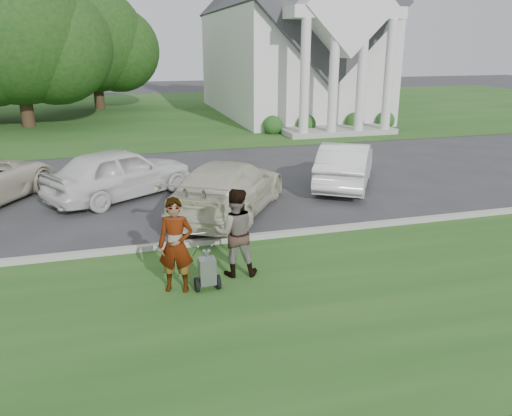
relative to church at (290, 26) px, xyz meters
name	(u,v)px	position (x,y,z in m)	size (l,w,h in m)	color
ground	(250,249)	(-9.00, -23.11, -5.94)	(120.00, 120.00, 0.00)	#333335
grass_strip	(291,308)	(-9.00, -26.11, -5.93)	(80.00, 7.00, 0.01)	#224E1A
church_lawn	(156,112)	(-9.00, 3.89, -5.93)	(80.00, 30.00, 0.01)	#224E1A
curb	(245,238)	(-9.00, -22.56, -5.86)	(80.00, 0.18, 0.15)	#9E9E93
church	(290,26)	(0.00, 0.00, 0.00)	(9.19, 19.00, 24.10)	white
tree_left	(16,38)	(-17.01, -1.13, -0.83)	(10.63, 8.40, 9.71)	#332316
tree_back	(94,45)	(-13.01, 6.87, -1.21)	(9.61, 7.60, 8.89)	#332316
striping_cart	(207,272)	(-10.39, -24.94, -5.54)	(0.52, 1.01, 0.93)	black
person_left	(176,246)	(-10.96, -24.80, -4.97)	(0.70, 0.46, 1.93)	#999999
person_right	(235,233)	(-9.66, -24.40, -4.98)	(0.93, 0.72, 1.91)	#999999
parking_meter_near	(232,220)	(-9.50, -23.34, -5.07)	(0.10, 0.09, 1.38)	gray
car_b	(120,173)	(-11.91, -17.81, -5.12)	(1.94, 4.83, 1.65)	white
car_c	(229,188)	(-8.91, -20.34, -5.16)	(2.20, 5.40, 1.57)	beige
car_d	(345,164)	(-4.32, -18.45, -5.17)	(1.62, 4.64, 1.53)	silver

